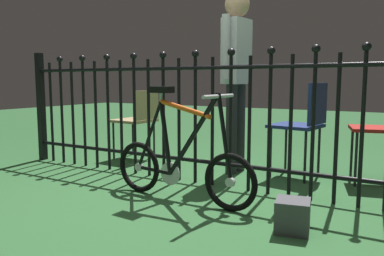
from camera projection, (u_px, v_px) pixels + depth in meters
ground_plane at (183, 202)px, 2.93m from camera, size 20.00×20.00×0.00m
iron_fence at (209, 114)px, 3.36m from camera, size 4.61×0.07×1.23m
bicycle at (181, 162)px, 2.94m from camera, size 1.27×0.40×0.87m
chair_red at (384, 124)px, 3.40m from camera, size 0.49×0.49×0.86m
chair_navy at (304, 120)px, 3.59m from camera, size 0.48×0.48×0.90m
chair_tan at (139, 117)px, 4.50m from camera, size 0.44×0.44×0.81m
person_visitor at (236, 65)px, 3.78m from camera, size 0.24×0.47×1.76m
display_crate at (293, 216)px, 2.35m from camera, size 0.24×0.24×0.20m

